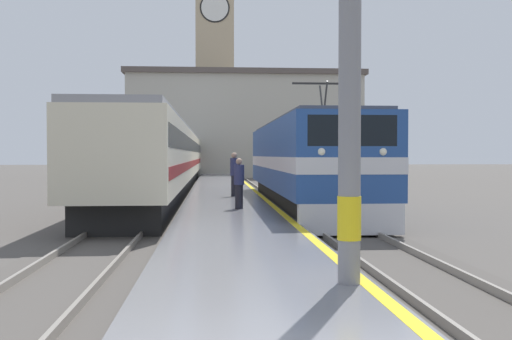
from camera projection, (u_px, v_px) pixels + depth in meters
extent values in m
plane|color=#514C47|center=(223.00, 193.00, 34.25)|extent=(200.00, 200.00, 0.00)
cube|color=slate|center=(225.00, 195.00, 29.26)|extent=(3.30, 140.00, 0.39)
cube|color=yellow|center=(255.00, 191.00, 29.36)|extent=(0.20, 140.00, 0.00)
cube|color=#514C47|center=(285.00, 198.00, 29.48)|extent=(2.83, 140.00, 0.02)
cube|color=gray|center=(270.00, 197.00, 29.42)|extent=(0.07, 140.00, 0.14)
cube|color=gray|center=(299.00, 197.00, 29.53)|extent=(0.07, 140.00, 0.14)
cube|color=#514C47|center=(160.00, 199.00, 29.03)|extent=(2.83, 140.00, 0.02)
cube|color=gray|center=(145.00, 197.00, 28.98)|extent=(0.07, 140.00, 0.14)
cube|color=gray|center=(174.00, 197.00, 29.08)|extent=(0.07, 140.00, 0.14)
cube|color=black|center=(304.00, 199.00, 23.31)|extent=(2.47, 14.82, 0.90)
cube|color=#23478C|center=(304.00, 156.00, 23.27)|extent=(2.90, 16.10, 2.42)
cube|color=silver|center=(304.00, 162.00, 23.28)|extent=(2.92, 16.12, 0.44)
cube|color=silver|center=(351.00, 219.00, 15.43)|extent=(2.75, 0.30, 0.81)
cube|color=black|center=(352.00, 131.00, 15.28)|extent=(2.32, 0.12, 0.80)
sphere|color=white|center=(321.00, 152.00, 15.20)|extent=(0.20, 0.20, 0.20)
sphere|color=white|center=(383.00, 152.00, 15.32)|extent=(0.20, 0.20, 0.20)
cube|color=#4C4C51|center=(304.00, 123.00, 23.24)|extent=(2.61, 15.30, 0.12)
cylinder|color=#333333|center=(325.00, 98.00, 18.86)|extent=(0.06, 0.63, 1.03)
cylinder|color=#333333|center=(321.00, 100.00, 19.56)|extent=(0.06, 0.63, 1.03)
cube|color=#262626|center=(323.00, 84.00, 19.20)|extent=(2.03, 0.08, 0.06)
cube|color=black|center=(169.00, 184.00, 35.39)|extent=(2.46, 39.91, 0.90)
cube|color=beige|center=(169.00, 155.00, 35.34)|extent=(2.90, 41.57, 2.53)
cube|color=black|center=(169.00, 146.00, 35.33)|extent=(2.92, 40.74, 0.64)
cube|color=maroon|center=(169.00, 163.00, 35.36)|extent=(2.92, 40.74, 0.36)
cube|color=gray|center=(169.00, 132.00, 35.31)|extent=(2.67, 41.57, 0.20)
cylinder|color=gray|center=(350.00, 0.00, 8.08)|extent=(0.30, 0.30, 7.72)
cylinder|color=yellow|center=(349.00, 218.00, 8.16)|extent=(0.32, 0.32, 0.60)
cylinder|color=#23232D|center=(234.00, 186.00, 25.54)|extent=(0.26, 0.26, 0.89)
cylinder|color=navy|center=(234.00, 167.00, 25.52)|extent=(0.34, 0.34, 0.74)
sphere|color=tan|center=(234.00, 155.00, 25.51)|extent=(0.24, 0.24, 0.24)
cylinder|color=#23232D|center=(239.00, 197.00, 19.56)|extent=(0.26, 0.26, 0.79)
cylinder|color=navy|center=(239.00, 175.00, 19.54)|extent=(0.34, 0.34, 0.66)
sphere|color=tan|center=(239.00, 161.00, 19.53)|extent=(0.21, 0.21, 0.21)
cube|color=tan|center=(215.00, 81.00, 65.48)|extent=(4.07, 4.07, 20.60)
cylinder|color=black|center=(215.00, 8.00, 63.24)|extent=(3.15, 0.06, 3.15)
cylinder|color=white|center=(215.00, 8.00, 63.21)|extent=(2.85, 0.10, 2.85)
cube|color=#B7B2A3|center=(245.00, 128.00, 58.63)|extent=(22.18, 6.78, 9.69)
cube|color=#564C47|center=(244.00, 75.00, 58.50)|extent=(22.78, 7.38, 0.50)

